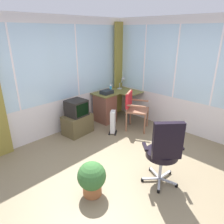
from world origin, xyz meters
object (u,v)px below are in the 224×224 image
(spray_bottle, at_px, (111,88))
(desk, at_px, (106,106))
(wooden_armchair, at_px, (133,105))
(office_chair, at_px, (164,149))
(space_heater, at_px, (113,122))
(tv_remote, at_px, (130,92))
(tv_on_stand, at_px, (77,119))
(potted_plant, at_px, (92,178))
(paper_tray, at_px, (107,92))
(desk_lamp, at_px, (123,81))

(spray_bottle, bearing_deg, desk, -172.92)
(wooden_armchair, relative_size, office_chair, 0.84)
(wooden_armchair, distance_m, space_heater, 0.63)
(tv_remote, distance_m, tv_on_stand, 1.58)
(desk, distance_m, tv_on_stand, 0.97)
(tv_remote, bearing_deg, spray_bottle, 153.95)
(space_heater, distance_m, potted_plant, 2.01)
(paper_tray, relative_size, tv_on_stand, 0.37)
(desk_lamp, distance_m, paper_tray, 0.68)
(office_chair, xyz_separation_m, space_heater, (0.75, 1.78, -0.35))
(space_heater, bearing_deg, office_chair, -112.96)
(tv_remote, height_order, office_chair, office_chair)
(desk, xyz_separation_m, space_heater, (-0.39, -0.64, -0.12))
(tv_on_stand, bearing_deg, space_heater, -45.41)
(wooden_armchair, bearing_deg, tv_on_stand, 145.49)
(potted_plant, bearing_deg, tv_remote, 28.61)
(tv_remote, bearing_deg, paper_tray, 173.38)
(tv_on_stand, bearing_deg, paper_tray, 0.33)
(desk_lamp, bearing_deg, paper_tray, -177.38)
(paper_tray, bearing_deg, desk_lamp, 2.62)
(spray_bottle, bearing_deg, tv_remote, -55.10)
(tv_remote, distance_m, office_chair, 2.60)
(space_heater, bearing_deg, desk, 58.56)
(tv_on_stand, bearing_deg, spray_bottle, 3.37)
(desk, height_order, space_heater, desk)
(desk_lamp, height_order, wooden_armchair, desk_lamp)
(wooden_armchair, distance_m, potted_plant, 2.40)
(tv_remote, relative_size, space_heater, 0.27)
(spray_bottle, xyz_separation_m, wooden_armchair, (-0.08, -0.82, -0.26))
(wooden_armchair, height_order, tv_on_stand, wooden_armchair)
(spray_bottle, height_order, potted_plant, spray_bottle)
(spray_bottle, height_order, paper_tray, spray_bottle)
(spray_bottle, relative_size, paper_tray, 0.72)
(tv_remote, relative_size, wooden_armchair, 0.16)
(desk_lamp, distance_m, wooden_armchair, 1.02)
(office_chair, bearing_deg, wooden_armchair, 51.83)
(tv_on_stand, relative_size, space_heater, 1.45)
(paper_tray, bearing_deg, desk, 86.51)
(desk_lamp, xyz_separation_m, tv_remote, (-0.15, -0.40, -0.20))
(desk, distance_m, potted_plant, 2.71)
(paper_tray, bearing_deg, office_chair, -115.63)
(spray_bottle, relative_size, wooden_armchair, 0.23)
(paper_tray, height_order, tv_on_stand, paper_tray)
(desk_lamp, bearing_deg, spray_bottle, 175.71)
(spray_bottle, bearing_deg, wooden_armchair, -95.61)
(desk, height_order, tv_on_stand, tv_on_stand)
(tv_remote, relative_size, tv_on_stand, 0.18)
(paper_tray, xyz_separation_m, office_chair, (-1.14, -2.37, -0.17))
(office_chair, relative_size, space_heater, 1.98)
(spray_bottle, distance_m, office_chair, 2.79)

